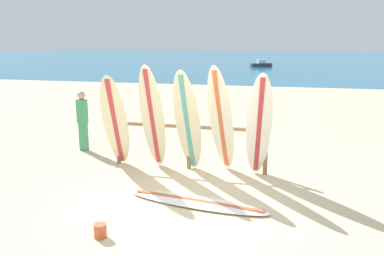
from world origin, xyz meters
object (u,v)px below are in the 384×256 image
surfboard_leaning_far_left (115,122)px  surfboard_leaning_center_right (259,126)px  surfboard_leaning_center (221,121)px  sand_bucket (100,231)px  beachgoer_standing (83,118)px  surfboard_leaning_left (153,118)px  surfboard_leaning_center_left (188,122)px  surfboard_lying_on_sand (197,202)px  surfboard_rack (189,136)px  small_boat_offshore (261,64)px

surfboard_leaning_far_left → surfboard_leaning_center_right: (2.96, 0.09, 0.04)m
surfboard_leaning_center → sand_bucket: bearing=-111.6°
surfboard_leaning_far_left → beachgoer_standing: surfboard_leaning_far_left is taller
surfboard_leaning_left → sand_bucket: 3.18m
surfboard_leaning_center_left → surfboard_leaning_center_right: bearing=-0.4°
sand_bucket → beachgoer_standing: bearing=121.0°
surfboard_leaning_far_left → surfboard_leaning_center_right: 2.96m
surfboard_leaning_far_left → surfboard_lying_on_sand: (2.07, -1.39, -1.00)m
surfboard_leaning_far_left → surfboard_leaning_left: bearing=11.4°
surfboard_leaning_center_right → beachgoer_standing: surfboard_leaning_center_right is taller
surfboard_rack → surfboard_leaning_far_left: 1.57m
surfboard_rack → surfboard_lying_on_sand: surfboard_rack is taller
sand_bucket → small_boat_offshore: bearing=90.6°
surfboard_rack → small_boat_offshore: (-0.82, 33.94, -0.45)m
beachgoer_standing → surfboard_rack: bearing=-15.2°
surfboard_leaning_far_left → surfboard_leaning_center_right: bearing=1.7°
surfboard_lying_on_sand → sand_bucket: 1.79m
surfboard_leaning_center_left → surfboard_leaning_far_left: bearing=-176.3°
surfboard_rack → surfboard_leaning_far_left: size_ratio=1.61×
small_boat_offshore → sand_bucket: small_boat_offshore is taller
surfboard_leaning_far_left → surfboard_leaning_left: 0.79m
surfboard_leaning_far_left → small_boat_offshore: size_ratio=0.92×
surfboard_lying_on_sand → beachgoer_standing: beachgoer_standing is taller
surfboard_leaning_far_left → sand_bucket: surfboard_leaning_far_left is taller
surfboard_rack → surfboard_leaning_center: surfboard_leaning_center is taller
surfboard_leaning_left → surfboard_leaning_center_left: size_ratio=1.04×
surfboard_leaning_left → sand_bucket: size_ratio=11.26×
surfboard_leaning_center_right → beachgoer_standing: size_ratio=1.44×
surfboard_leaning_left → small_boat_offshore: 34.22m
beachgoer_standing → surfboard_leaning_far_left: bearing=-40.5°
surfboard_leaning_center_right → sand_bucket: 3.65m
surfboard_leaning_left → surfboard_lying_on_sand: surfboard_leaning_left is taller
surfboard_leaning_far_left → surfboard_leaning_center: size_ratio=0.91×
surfboard_rack → surfboard_leaning_center: bearing=-19.1°
surfboard_leaning_center → surfboard_leaning_center_right: surfboard_leaning_center is taller
surfboard_leaning_far_left → surfboard_leaning_center: surfboard_leaning_center is taller
surfboard_leaning_left → beachgoer_standing: size_ratio=1.52×
surfboard_lying_on_sand → sand_bucket: size_ratio=12.64×
surfboard_leaning_far_left → surfboard_leaning_center_left: bearing=3.7°
surfboard_leaning_center → surfboard_lying_on_sand: bearing=-94.9°
surfboard_leaning_center_left → beachgoer_standing: 3.17m
surfboard_rack → surfboard_leaning_center_right: bearing=-12.9°
surfboard_leaning_center → small_boat_offshore: bearing=92.6°
surfboard_leaning_left → surfboard_leaning_center_right: bearing=-1.8°
surfboard_leaning_left → surfboard_leaning_center_left: (0.76, -0.06, -0.04)m
surfboard_leaning_center_right → beachgoer_standing: 4.53m
surfboard_leaning_far_left → sand_bucket: bearing=-70.4°
surfboard_rack → beachgoer_standing: 3.01m
surfboard_leaning_center_right → surfboard_lying_on_sand: surfboard_leaning_center_right is taller
surfboard_leaning_far_left → surfboard_leaning_left: surfboard_leaning_left is taller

